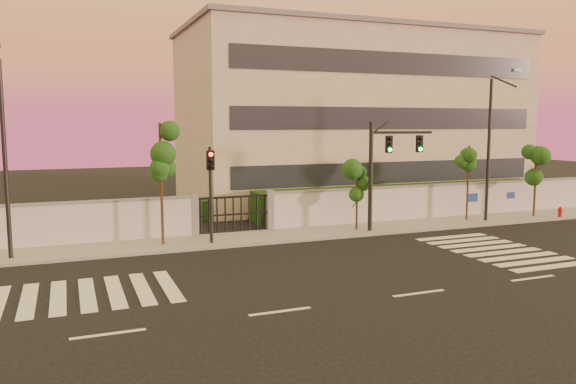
# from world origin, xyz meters

# --- Properties ---
(ground) EXTENTS (120.00, 120.00, 0.00)m
(ground) POSITION_xyz_m (0.00, 0.00, 0.00)
(ground) COLOR black
(ground) RESTS_ON ground
(sidewalk) EXTENTS (60.00, 3.00, 0.15)m
(sidewalk) POSITION_xyz_m (0.00, 10.50, 0.07)
(sidewalk) COLOR gray
(sidewalk) RESTS_ON ground
(perimeter_wall) EXTENTS (60.00, 0.36, 2.20)m
(perimeter_wall) POSITION_xyz_m (0.10, 12.00, 1.07)
(perimeter_wall) COLOR #B3B5BA
(perimeter_wall) RESTS_ON ground
(hedge_row) EXTENTS (41.00, 4.25, 1.80)m
(hedge_row) POSITION_xyz_m (1.17, 14.74, 0.82)
(hedge_row) COLOR black
(hedge_row) RESTS_ON ground
(institutional_building) EXTENTS (24.40, 12.40, 12.25)m
(institutional_building) POSITION_xyz_m (9.00, 21.99, 6.16)
(institutional_building) COLOR #B4AC98
(institutional_building) RESTS_ON ground
(road_markings) EXTENTS (57.00, 7.62, 0.02)m
(road_markings) POSITION_xyz_m (-1.58, 3.76, 0.01)
(road_markings) COLOR silver
(road_markings) RESTS_ON ground
(street_tree_c) EXTENTS (1.60, 1.28, 5.72)m
(street_tree_c) POSITION_xyz_m (-6.83, 10.38, 4.21)
(street_tree_c) COLOR #382314
(street_tree_c) RESTS_ON ground
(street_tree_d) EXTENTS (1.34, 1.07, 3.58)m
(street_tree_d) POSITION_xyz_m (3.20, 10.24, 2.64)
(street_tree_d) COLOR #382314
(street_tree_d) RESTS_ON ground
(street_tree_e) EXTENTS (1.44, 1.15, 4.43)m
(street_tree_e) POSITION_xyz_m (10.58, 10.55, 3.26)
(street_tree_e) COLOR #382314
(street_tree_e) RESTS_ON ground
(street_tree_f) EXTENTS (1.58, 1.26, 4.35)m
(street_tree_f) POSITION_xyz_m (15.17, 10.10, 3.21)
(street_tree_f) COLOR #382314
(street_tree_f) RESTS_ON ground
(traffic_signal_main) EXTENTS (3.65, 0.51, 5.78)m
(traffic_signal_main) POSITION_xyz_m (4.42, 9.71, 3.65)
(traffic_signal_main) COLOR black
(traffic_signal_main) RESTS_ON ground
(traffic_signal_secondary) EXTENTS (0.36, 0.34, 4.62)m
(traffic_signal_secondary) POSITION_xyz_m (-4.70, 9.77, 2.93)
(traffic_signal_secondary) COLOR black
(traffic_signal_secondary) RESTS_ON ground
(streetlight_west) EXTENTS (0.51, 2.07, 8.61)m
(streetlight_west) POSITION_xyz_m (-13.16, 9.78, 4.65)
(streetlight_west) COLOR black
(streetlight_west) RESTS_ON ground
(streetlight_east) EXTENTS (0.51, 2.06, 8.54)m
(streetlight_east) POSITION_xyz_m (11.43, 9.77, 4.62)
(streetlight_east) COLOR black
(streetlight_east) RESTS_ON ground
(fire_hydrant) EXTENTS (0.30, 0.29, 0.77)m
(fire_hydrant) POSITION_xyz_m (16.35, 9.25, 0.38)
(fire_hydrant) COLOR red
(fire_hydrant) RESTS_ON ground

